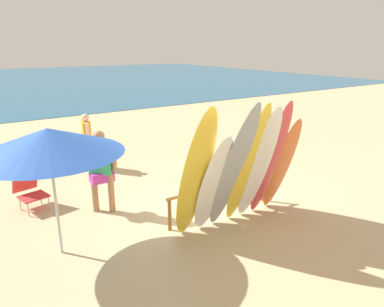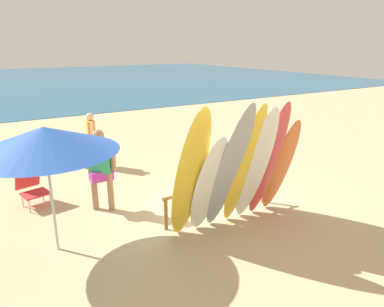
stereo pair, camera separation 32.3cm
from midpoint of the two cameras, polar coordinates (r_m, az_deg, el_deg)
The scene contains 14 objects.
ground at distance 19.69m, azimuth -19.42°, elevation 6.83°, with size 60.00×60.00×0.00m, color tan.
ocean_water at distance 37.16m, azimuth -25.33°, elevation 10.64°, with size 60.00×40.00×0.02m, color #235B7F.
surfboard_rack at distance 6.89m, azimuth 5.73°, elevation -6.17°, with size 2.43×0.07×0.64m.
surfboard_yellow_0 at distance 5.62m, azimuth 1.35°, elevation -3.78°, with size 0.56×0.08×2.51m, color yellow.
surfboard_white_1 at distance 5.93m, azimuth 4.31°, elevation -5.32°, with size 0.57×0.08×2.01m, color white.
surfboard_grey_2 at distance 5.94m, azimuth 7.61°, elevation -2.69°, with size 0.54×0.07×2.58m, color #999EA3.
surfboard_yellow_3 at distance 6.18m, azimuth 9.90°, elevation -2.23°, with size 0.48×0.07×2.50m, color yellow.
surfboard_white_4 at distance 6.37m, azimuth 11.76°, elevation -2.10°, with size 0.53×0.07×2.43m, color white.
surfboard_red_5 at distance 6.61m, azimuth 13.69°, elevation -1.32°, with size 0.48×0.08×2.44m, color #D13D42.
surfboard_orange_6 at distance 6.98m, azimuth 15.50°, elevation -2.08°, with size 0.53×0.07×2.05m, color orange.
beachgoer_midbeach at distance 7.09m, azimuth -13.41°, elevation -1.81°, with size 0.53×0.42×1.67m.
beachgoer_by_water at distance 9.83m, azimuth -15.13°, elevation 2.75°, with size 0.39×0.56×1.50m.
beach_chair_red at distance 7.97m, azimuth -23.61°, elevation -4.75°, with size 0.64×0.77×0.83m.
beach_umbrella at distance 5.61m, azimuth -21.37°, elevation 2.14°, with size 2.21×2.21×2.07m.
Camera 2 is at (-3.68, -5.13, 3.22)m, focal length 32.81 mm.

